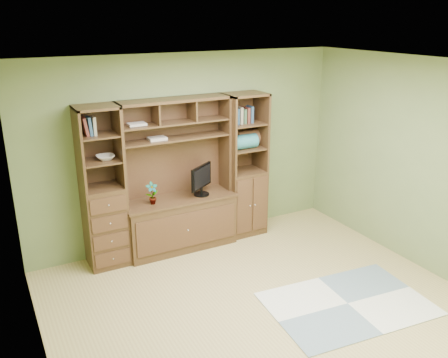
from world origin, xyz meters
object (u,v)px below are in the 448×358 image
right_tower (244,165)px  monitor (201,175)px  center_hutch (179,177)px  left_tower (103,189)px

right_tower → monitor: bearing=-174.0°
center_hutch → right_tower: size_ratio=1.00×
left_tower → monitor: (1.31, -0.07, -0.01)m
monitor → left_tower: bearing=142.4°
center_hutch → left_tower: bearing=177.7°
right_tower → monitor: (-0.71, -0.07, -0.01)m
right_tower → monitor: right_tower is taller
center_hutch → left_tower: 1.00m
center_hutch → monitor: bearing=-6.4°
center_hutch → monitor: size_ratio=3.55×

